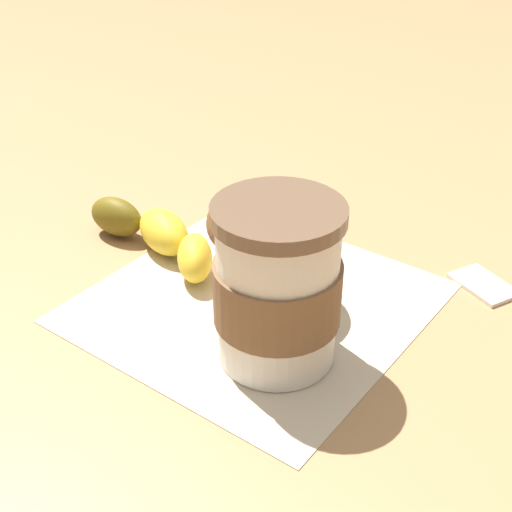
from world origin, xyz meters
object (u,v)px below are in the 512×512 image
coffee_cup (277,286)px  muffin (264,240)px  sugar_packet (484,283)px  banana (157,235)px

coffee_cup → muffin: coffee_cup is taller
coffee_cup → muffin: (0.05, -0.05, -0.01)m
coffee_cup → sugar_packet: 0.20m
banana → coffee_cup: bearing=161.8°
muffin → banana: (0.11, -0.00, -0.03)m
coffee_cup → sugar_packet: coffee_cup is taller
muffin → coffee_cup: bearing=132.6°
coffee_cup → sugar_packet: size_ratio=2.31×
muffin → banana: size_ratio=0.59×
banana → sugar_packet: size_ratio=3.10×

